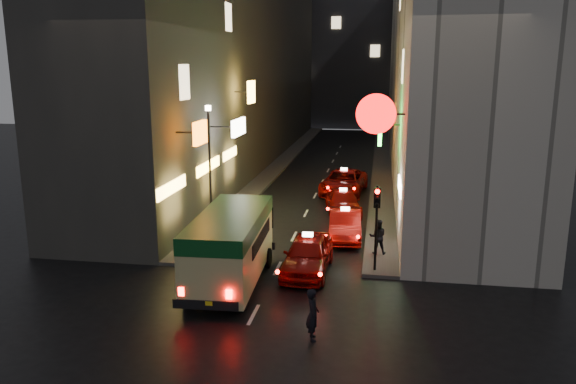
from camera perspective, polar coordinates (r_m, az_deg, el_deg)
The scene contains 15 objects.
ground at distance 16.10m, azimuth -6.84°, elevation -18.25°, with size 120.00×120.00×0.00m, color black.
building_left at distance 48.71m, azimuth -5.07°, elevation 13.60°, with size 7.64×52.00×18.00m.
building_right at distance 47.37m, azimuth 14.58°, elevation 13.27°, with size 8.00×52.00×18.00m.
building_far at distance 79.36m, azimuth 6.67°, elevation 14.68°, with size 30.00×10.00×22.00m, color #303035.
sidewalk_left at distance 48.62m, azimuth -0.57°, elevation 3.08°, with size 1.50×52.00×0.15m, color #4A4744.
sidewalk_right at distance 47.92m, azimuth 9.51°, elevation 2.76°, with size 1.50×52.00×0.15m, color #4A4744.
minibus at distance 21.49m, azimuth -5.86°, elevation -4.90°, with size 2.57×6.61×2.81m.
taxi_near at distance 22.89m, azimuth 2.01°, elevation -6.06°, with size 2.44×5.62×1.94m.
taxi_second at distance 27.37m, azimuth 5.81°, elevation -3.08°, with size 2.46×5.30×1.81m.
taxi_third at distance 32.05m, azimuth 5.61°, elevation -0.84°, with size 2.73×5.01×1.68m.
taxi_far at distance 36.91m, azimuth 5.69°, elevation 1.21°, with size 2.89×5.91×1.99m.
pedestrian_crossing at distance 17.52m, azimuth 2.53°, elevation -11.99°, with size 0.62×0.40×1.87m, color black.
pedestrian_sidewalk at distance 24.95m, azimuth 9.11°, elevation -4.26°, with size 0.66×0.41×1.76m, color black.
traffic_light at distance 22.39m, azimuth 9.01°, elevation -1.83°, with size 0.26×0.43×3.50m.
lamp_post at distance 27.84m, azimuth -7.96°, elevation 3.26°, with size 0.28×0.28×6.22m.
Camera 1 is at (4.02, -13.21, 8.28)m, focal length 35.00 mm.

